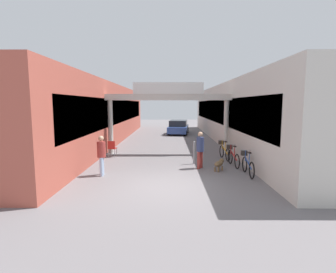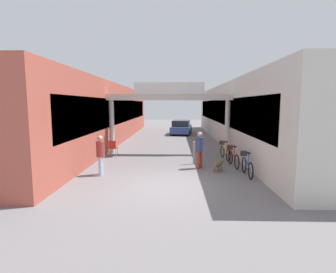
# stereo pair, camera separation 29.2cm
# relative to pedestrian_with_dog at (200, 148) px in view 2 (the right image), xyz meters

# --- Properties ---
(ground_plane) EXTENTS (80.00, 80.00, 0.00)m
(ground_plane) POSITION_rel_pedestrian_with_dog_xyz_m (-1.44, -2.58, -0.94)
(ground_plane) COLOR slate
(storefront_left) EXTENTS (3.00, 26.00, 4.26)m
(storefront_left) POSITION_rel_pedestrian_with_dog_xyz_m (-6.53, 8.42, 1.19)
(storefront_left) COLOR #B25142
(storefront_left) RESTS_ON ground_plane
(storefront_right) EXTENTS (3.00, 26.00, 4.26)m
(storefront_right) POSITION_rel_pedestrian_with_dog_xyz_m (3.65, 8.42, 1.19)
(storefront_right) COLOR beige
(storefront_right) RESTS_ON ground_plane
(arcade_sign_gateway) EXTENTS (7.40, 0.47, 4.08)m
(arcade_sign_gateway) POSITION_rel_pedestrian_with_dog_xyz_m (-1.44, 3.55, 1.94)
(arcade_sign_gateway) COLOR beige
(arcade_sign_gateway) RESTS_ON ground_plane
(pedestrian_with_dog) EXTENTS (0.47, 0.47, 1.65)m
(pedestrian_with_dog) POSITION_rel_pedestrian_with_dog_xyz_m (0.00, 0.00, 0.00)
(pedestrian_with_dog) COLOR #99332D
(pedestrian_with_dog) RESTS_ON ground_plane
(pedestrian_companion) EXTENTS (0.37, 0.39, 1.61)m
(pedestrian_companion) POSITION_rel_pedestrian_with_dog_xyz_m (-4.10, -1.21, -0.02)
(pedestrian_companion) COLOR #A5BFE0
(pedestrian_companion) RESTS_ON ground_plane
(dog_on_leash) EXTENTS (0.60, 0.68, 0.50)m
(dog_on_leash) POSITION_rel_pedestrian_with_dog_xyz_m (0.78, -0.44, -0.63)
(dog_on_leash) COLOR brown
(dog_on_leash) RESTS_ON ground_plane
(bicycle_blue_nearest) EXTENTS (0.46, 1.69, 0.98)m
(bicycle_blue_nearest) POSITION_rel_pedestrian_with_dog_xyz_m (1.81, -1.06, -0.51)
(bicycle_blue_nearest) COLOR black
(bicycle_blue_nearest) RESTS_ON ground_plane
(bicycle_red_second) EXTENTS (0.46, 1.69, 0.98)m
(bicycle_red_second) POSITION_rel_pedestrian_with_dog_xyz_m (1.59, 0.50, -0.51)
(bicycle_red_second) COLOR black
(bicycle_red_second) RESTS_ON ground_plane
(bicycle_orange_third) EXTENTS (0.46, 1.69, 0.98)m
(bicycle_orange_third) POSITION_rel_pedestrian_with_dog_xyz_m (1.49, 2.02, -0.51)
(bicycle_orange_third) COLOR black
(bicycle_orange_third) RESTS_ON ground_plane
(bollard_post_metal) EXTENTS (0.10, 0.10, 1.12)m
(bollard_post_metal) POSITION_rel_pedestrian_with_dog_xyz_m (-0.19, 0.85, -0.37)
(bollard_post_metal) COLOR gray
(bollard_post_metal) RESTS_ON ground_plane
(cafe_chair_red_nearer) EXTENTS (0.45, 0.45, 0.89)m
(cafe_chair_red_nearer) POSITION_rel_pedestrian_with_dog_xyz_m (-4.50, 2.50, -0.40)
(cafe_chair_red_nearer) COLOR gray
(cafe_chair_red_nearer) RESTS_ON ground_plane
(parked_car_blue) EXTENTS (2.22, 4.18, 1.33)m
(parked_car_blue) POSITION_rel_pedestrian_with_dog_xyz_m (-0.51, 13.68, -0.30)
(parked_car_blue) COLOR #2D478C
(parked_car_blue) RESTS_ON ground_plane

